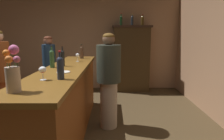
% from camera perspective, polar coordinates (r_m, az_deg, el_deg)
% --- Properties ---
extents(wall_back, '(5.72, 0.12, 2.99)m').
position_cam_1_polar(wall_back, '(5.82, -9.21, 9.42)').
color(wall_back, '#A77C5A').
rests_on(wall_back, ground).
extents(bar_counter, '(0.61, 3.09, 1.08)m').
position_cam_1_polar(bar_counter, '(3.14, -12.91, -8.98)').
color(bar_counter, brown).
rests_on(bar_counter, ground).
extents(display_cabinet, '(1.06, 0.45, 1.81)m').
position_cam_1_polar(display_cabinet, '(5.49, 5.65, 3.62)').
color(display_cabinet, '#372612').
rests_on(display_cabinet, ground).
extents(wine_bottle_syrah, '(0.08, 0.08, 0.32)m').
position_cam_1_polar(wine_bottle_syrah, '(2.22, -14.65, 0.90)').
color(wine_bottle_syrah, '#212838').
rests_on(wine_bottle_syrah, bar_counter).
extents(wine_bottle_malbec, '(0.06, 0.06, 0.31)m').
position_cam_1_polar(wine_bottle_malbec, '(3.16, -14.06, 3.58)').
color(wine_bottle_malbec, black).
rests_on(wine_bottle_malbec, bar_counter).
extents(wine_bottle_merlot, '(0.08, 0.08, 0.29)m').
position_cam_1_polar(wine_bottle_merlot, '(4.11, -8.71, 5.21)').
color(wine_bottle_merlot, '#483021').
rests_on(wine_bottle_merlot, bar_counter).
extents(wine_bottle_rose, '(0.07, 0.07, 0.33)m').
position_cam_1_polar(wine_bottle_rose, '(3.06, -16.91, 3.38)').
color(wine_bottle_rose, '#2C502B').
rests_on(wine_bottle_rose, bar_counter).
extents(wine_glass_front, '(0.08, 0.08, 0.15)m').
position_cam_1_polar(wine_glass_front, '(2.24, -19.39, -0.08)').
color(wine_glass_front, white).
rests_on(wine_glass_front, bar_counter).
extents(wine_glass_mid, '(0.07, 0.07, 0.15)m').
position_cam_1_polar(wine_glass_mid, '(3.66, -9.87, 4.16)').
color(wine_glass_mid, white).
rests_on(wine_glass_mid, bar_counter).
extents(flower_arrangement, '(0.15, 0.15, 0.40)m').
position_cam_1_polar(flower_arrangement, '(1.86, -26.70, -0.58)').
color(flower_arrangement, tan).
rests_on(flower_arrangement, bar_counter).
extents(cheese_plate, '(0.17, 0.17, 0.01)m').
position_cam_1_polar(cheese_plate, '(2.63, -13.83, -0.59)').
color(cheese_plate, white).
rests_on(cheese_plate, bar_counter).
extents(display_bottle_left, '(0.07, 0.07, 0.32)m').
position_cam_1_polar(display_bottle_left, '(5.45, 2.71, 14.23)').
color(display_bottle_left, '#173A1A').
rests_on(display_bottle_left, display_cabinet).
extents(display_bottle_midleft, '(0.07, 0.07, 0.30)m').
position_cam_1_polar(display_bottle_midleft, '(5.47, 5.90, 14.12)').
color(display_bottle_midleft, '#252E38').
rests_on(display_bottle_midleft, display_cabinet).
extents(display_bottle_center, '(0.08, 0.08, 0.29)m').
position_cam_1_polar(display_bottle_center, '(5.50, 8.89, 14.03)').
color(display_bottle_center, '#483512').
rests_on(display_bottle_center, display_cabinet).
extents(patron_in_grey, '(0.30, 0.30, 1.53)m').
position_cam_1_polar(patron_in_grey, '(4.83, -17.58, 1.34)').
color(patron_in_grey, '#4A6D55').
rests_on(patron_in_grey, ground).
extents(patron_near_entrance, '(0.33, 0.33, 1.64)m').
position_cam_1_polar(patron_near_entrance, '(3.69, -29.48, -1.37)').
color(patron_near_entrance, brown).
rests_on(patron_near_entrance, ground).
extents(bartender, '(0.40, 0.40, 1.59)m').
position_cam_1_polar(bartender, '(3.25, -0.92, -2.25)').
color(bartender, '#A39585').
rests_on(bartender, ground).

